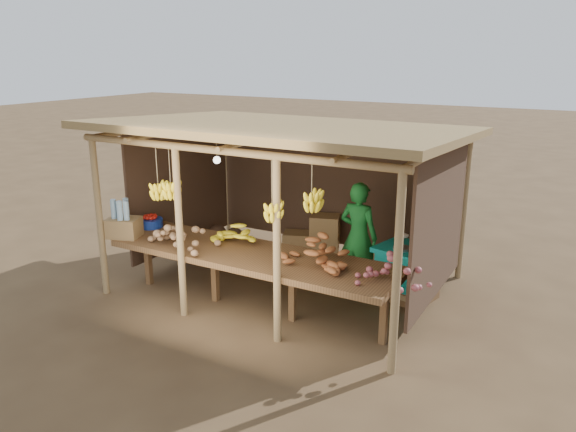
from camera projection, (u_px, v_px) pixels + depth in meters
The scene contains 13 objects.
ground at pixel (288, 285), 8.20m from camera, with size 60.00×60.00×0.00m, color brown.
stall_structure at pixel (287, 156), 7.62m from camera, with size 4.70×3.50×2.43m.
counter at pixel (252, 257), 7.20m from camera, with size 3.90×1.05×0.80m.
potato_heap at pixel (179, 234), 7.35m from camera, with size 0.93×0.56×0.36m, color #97714D, non-canonical shape.
sweet_potato_heap at pixel (317, 251), 6.73m from camera, with size 0.91×0.55×0.35m, color #A75A2B, non-canonical shape.
onion_heap at pixel (392, 269), 6.16m from camera, with size 0.80×0.48×0.36m, color #A95255, non-canonical shape.
banana_pile at pixel (236, 232), 7.44m from camera, with size 0.63×0.38×0.35m, color yellow, non-canonical shape.
tomato_basin at pixel (151, 222), 8.23m from camera, with size 0.36×0.36×0.19m.
bottle_box at pixel (124, 223), 7.75m from camera, with size 0.51×0.46×0.54m.
vendor at pixel (358, 236), 7.88m from camera, with size 0.57×0.37×1.56m, color #186E28.
tarp_crate at pixel (407, 271), 7.68m from camera, with size 0.93×0.85×0.95m.
carton_stack at pixel (315, 239), 9.19m from camera, with size 1.05×0.49×0.73m.
burlap_sacks at pixel (226, 239), 9.52m from camera, with size 0.74×0.39×0.53m.
Camera 1 is at (3.71, -6.61, 3.27)m, focal length 35.00 mm.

